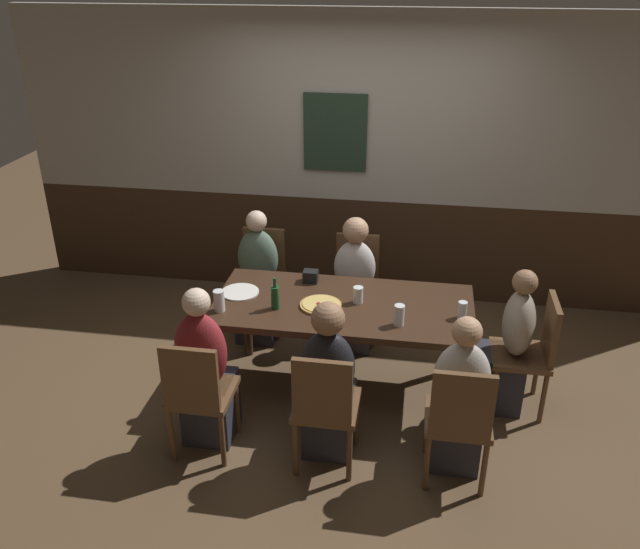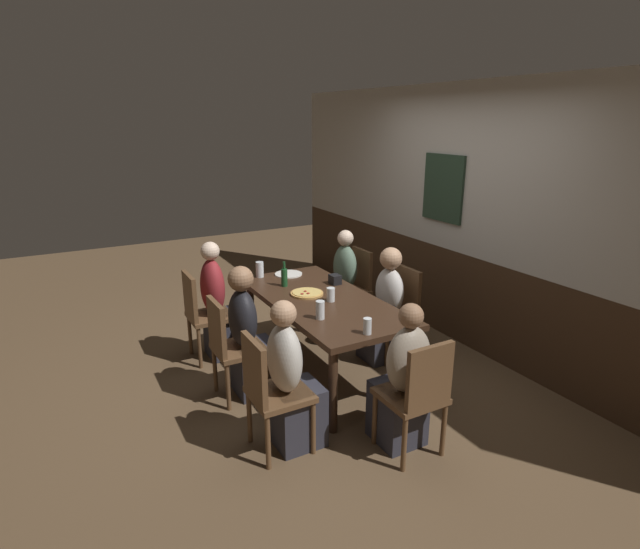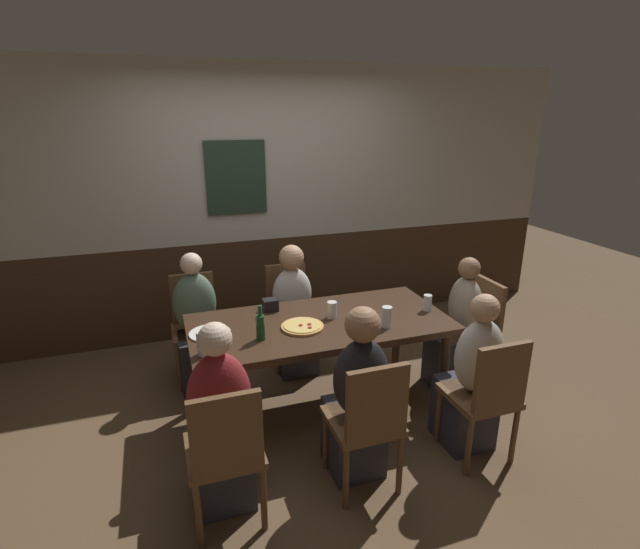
{
  "view_description": "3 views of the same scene",
  "coord_description": "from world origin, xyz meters",
  "px_view_note": "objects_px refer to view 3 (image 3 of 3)",
  "views": [
    {
      "loc": [
        0.49,
        -4.07,
        2.97
      ],
      "look_at": [
        -0.16,
        -0.06,
        0.99
      ],
      "focal_mm": 36.69,
      "sensor_mm": 36.0,
      "label": 1
    },
    {
      "loc": [
        3.63,
        -2.01,
        2.26
      ],
      "look_at": [
        0.14,
        -0.09,
        1.01
      ],
      "focal_mm": 28.08,
      "sensor_mm": 36.0,
      "label": 2
    },
    {
      "loc": [
        -1.02,
        -2.98,
        2.16
      ],
      "look_at": [
        -0.02,
        -0.07,
        1.12
      ],
      "focal_mm": 27.05,
      "sensor_mm": 36.0,
      "label": 3
    }
  ],
  "objects_px": {
    "plate_white_large": "(210,333)",
    "chair_mid_far": "(289,308)",
    "pizza": "(302,326)",
    "pint_glass_pale": "(332,311)",
    "person_mid_near": "(357,405)",
    "tumbler_short": "(203,345)",
    "person_left_near": "(221,432)",
    "pint_glass_amber": "(387,318)",
    "chair_left_far": "(196,321)",
    "tumbler_water": "(427,304)",
    "dining_table": "(320,331)",
    "chair_left_near": "(225,449)",
    "condiment_caddy": "(270,305)",
    "person_mid_far": "(294,318)",
    "person_right_near": "(471,384)",
    "chair_head_east": "(475,326)",
    "person_head_east": "(457,334)",
    "beer_bottle_green": "(260,326)",
    "chair_right_near": "(487,393)",
    "chair_mid_near": "(368,419)",
    "person_left_far": "(198,332)"
  },
  "relations": [
    {
      "from": "chair_head_east",
      "to": "person_mid_near",
      "type": "height_order",
      "value": "person_mid_near"
    },
    {
      "from": "chair_head_east",
      "to": "person_left_far",
      "type": "bearing_deg",
      "value": 162.18
    },
    {
      "from": "person_left_far",
      "to": "condiment_caddy",
      "type": "distance_m",
      "value": 0.72
    },
    {
      "from": "tumbler_short",
      "to": "plate_white_large",
      "type": "bearing_deg",
      "value": 76.39
    },
    {
      "from": "chair_left_near",
      "to": "beer_bottle_green",
      "type": "relative_size",
      "value": 3.69
    },
    {
      "from": "person_mid_far",
      "to": "pint_glass_pale",
      "type": "bearing_deg",
      "value": -81.18
    },
    {
      "from": "chair_left_near",
      "to": "chair_left_far",
      "type": "bearing_deg",
      "value": 90.0
    },
    {
      "from": "person_mid_far",
      "to": "tumbler_short",
      "type": "distance_m",
      "value": 1.3
    },
    {
      "from": "dining_table",
      "to": "pint_glass_amber",
      "type": "bearing_deg",
      "value": -30.4
    },
    {
      "from": "person_mid_far",
      "to": "pizza",
      "type": "relative_size",
      "value": 3.75
    },
    {
      "from": "chair_left_far",
      "to": "dining_table",
      "type": "bearing_deg",
      "value": -46.48
    },
    {
      "from": "pizza",
      "to": "pint_glass_pale",
      "type": "height_order",
      "value": "pint_glass_pale"
    },
    {
      "from": "person_right_near",
      "to": "person_left_near",
      "type": "height_order",
      "value": "person_left_near"
    },
    {
      "from": "chair_right_near",
      "to": "plate_white_large",
      "type": "height_order",
      "value": "chair_right_near"
    },
    {
      "from": "chair_left_far",
      "to": "chair_left_near",
      "type": "relative_size",
      "value": 1.0
    },
    {
      "from": "pint_glass_amber",
      "to": "person_mid_far",
      "type": "bearing_deg",
      "value": 113.62
    },
    {
      "from": "pizza",
      "to": "tumbler_short",
      "type": "xyz_separation_m",
      "value": [
        -0.69,
        -0.17,
        0.06
      ]
    },
    {
      "from": "person_left_near",
      "to": "pint_glass_amber",
      "type": "bearing_deg",
      "value": 20.44
    },
    {
      "from": "person_head_east",
      "to": "pint_glass_amber",
      "type": "height_order",
      "value": "person_head_east"
    },
    {
      "from": "person_mid_near",
      "to": "pint_glass_amber",
      "type": "height_order",
      "value": "person_mid_near"
    },
    {
      "from": "chair_left_far",
      "to": "tumbler_water",
      "type": "xyz_separation_m",
      "value": [
        1.64,
        -0.93,
        0.3
      ]
    },
    {
      "from": "person_right_near",
      "to": "tumbler_short",
      "type": "height_order",
      "value": "person_right_near"
    },
    {
      "from": "chair_left_near",
      "to": "tumbler_water",
      "type": "height_order",
      "value": "chair_left_near"
    },
    {
      "from": "person_left_near",
      "to": "plate_white_large",
      "type": "distance_m",
      "value": 0.78
    },
    {
      "from": "chair_right_near",
      "to": "person_left_near",
      "type": "relative_size",
      "value": 0.76
    },
    {
      "from": "person_head_east",
      "to": "beer_bottle_green",
      "type": "distance_m",
      "value": 1.68
    },
    {
      "from": "person_mid_far",
      "to": "tumbler_water",
      "type": "distance_m",
      "value": 1.17
    },
    {
      "from": "person_mid_near",
      "to": "tumbler_short",
      "type": "xyz_separation_m",
      "value": [
        -0.84,
        0.45,
        0.32
      ]
    },
    {
      "from": "condiment_caddy",
      "to": "person_mid_far",
      "type": "bearing_deg",
      "value": 53.17
    },
    {
      "from": "chair_mid_near",
      "to": "condiment_caddy",
      "type": "relative_size",
      "value": 8.0
    },
    {
      "from": "dining_table",
      "to": "condiment_caddy",
      "type": "xyz_separation_m",
      "value": [
        -0.29,
        0.31,
        0.12
      ]
    },
    {
      "from": "chair_head_east",
      "to": "person_head_east",
      "type": "bearing_deg",
      "value": 180.0
    },
    {
      "from": "dining_table",
      "to": "chair_left_near",
      "type": "relative_size",
      "value": 2.1
    },
    {
      "from": "dining_table",
      "to": "chair_head_east",
      "type": "distance_m",
      "value": 1.35
    },
    {
      "from": "person_right_near",
      "to": "person_mid_far",
      "type": "distance_m",
      "value": 1.6
    },
    {
      "from": "dining_table",
      "to": "pint_glass_amber",
      "type": "height_order",
      "value": "pint_glass_amber"
    },
    {
      "from": "chair_mid_far",
      "to": "pint_glass_pale",
      "type": "relative_size",
      "value": 7.24
    },
    {
      "from": "person_right_near",
      "to": "tumbler_water",
      "type": "bearing_deg",
      "value": 88.58
    },
    {
      "from": "dining_table",
      "to": "person_left_near",
      "type": "height_order",
      "value": "person_left_near"
    },
    {
      "from": "chair_left_far",
      "to": "tumbler_water",
      "type": "height_order",
      "value": "chair_left_far"
    },
    {
      "from": "person_mid_far",
      "to": "pint_glass_amber",
      "type": "xyz_separation_m",
      "value": [
        0.41,
        -0.93,
        0.33
      ]
    },
    {
      "from": "chair_left_far",
      "to": "person_mid_far",
      "type": "xyz_separation_m",
      "value": [
        0.81,
        -0.16,
        -0.02
      ]
    },
    {
      "from": "chair_mid_near",
      "to": "pint_glass_pale",
      "type": "bearing_deg",
      "value": 83.43
    },
    {
      "from": "chair_left_near",
      "to": "person_mid_near",
      "type": "relative_size",
      "value": 0.77
    },
    {
      "from": "chair_right_near",
      "to": "person_right_near",
      "type": "height_order",
      "value": "person_right_near"
    },
    {
      "from": "plate_white_large",
      "to": "chair_mid_far",
      "type": "bearing_deg",
      "value": 46.61
    },
    {
      "from": "person_head_east",
      "to": "plate_white_large",
      "type": "distance_m",
      "value": 1.97
    },
    {
      "from": "chair_left_far",
      "to": "pint_glass_amber",
      "type": "bearing_deg",
      "value": -41.9
    },
    {
      "from": "plate_white_large",
      "to": "pint_glass_amber",
      "type": "bearing_deg",
      "value": -13.34
    },
    {
      "from": "chair_mid_far",
      "to": "person_mid_near",
      "type": "bearing_deg",
      "value": -90.0
    }
  ]
}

